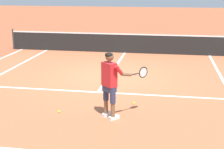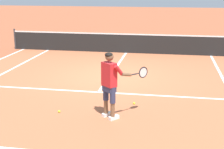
% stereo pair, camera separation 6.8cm
% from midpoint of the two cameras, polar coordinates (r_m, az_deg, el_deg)
% --- Properties ---
extents(ground_plane, '(80.00, 80.00, 0.00)m').
position_cam_midpoint_polar(ground_plane, '(12.36, -0.20, -0.29)').
color(ground_plane, '#9E5133').
extents(court_inner_surface, '(10.98, 10.80, 0.00)m').
position_cam_midpoint_polar(court_inner_surface, '(11.66, -0.87, -1.24)').
color(court_inner_surface, '#B2603D').
rests_on(court_inner_surface, ground).
extents(line_service, '(8.23, 0.10, 0.01)m').
position_cam_midpoint_polar(line_service, '(10.53, -2.12, -3.05)').
color(line_service, white).
rests_on(line_service, ground).
extents(line_centre_service, '(0.10, 6.40, 0.01)m').
position_cam_midpoint_polar(line_centre_service, '(13.55, 0.75, 1.12)').
color(line_centre_service, white).
rests_on(line_centre_service, ground).
extents(tennis_net, '(11.96, 0.08, 1.07)m').
position_cam_midpoint_polar(tennis_net, '(16.55, 2.59, 5.44)').
color(tennis_net, '#333338').
rests_on(tennis_net, ground).
extents(tennis_player, '(1.14, 0.78, 1.71)m').
position_cam_midpoint_polar(tennis_player, '(8.24, -0.07, -1.11)').
color(tennis_player, white).
rests_on(tennis_player, ground).
extents(tennis_ball_near_feet, '(0.07, 0.07, 0.07)m').
position_cam_midpoint_polar(tennis_ball_near_feet, '(9.00, -8.88, -6.29)').
color(tennis_ball_near_feet, '#CCE02D').
rests_on(tennis_ball_near_feet, ground).
extents(tennis_ball_by_baseline, '(0.07, 0.07, 0.07)m').
position_cam_midpoint_polar(tennis_ball_by_baseline, '(9.51, 4.03, -4.95)').
color(tennis_ball_by_baseline, '#CCE02D').
rests_on(tennis_ball_by_baseline, ground).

